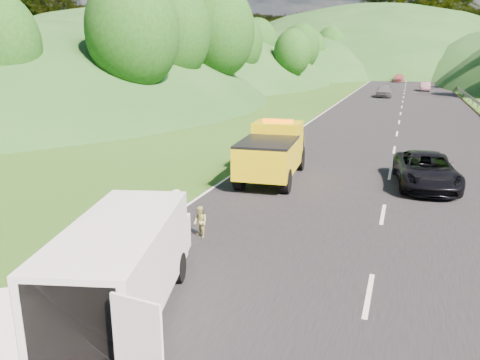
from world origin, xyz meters
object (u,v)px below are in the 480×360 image
at_px(child, 201,238).
at_px(passing_suv, 424,187).
at_px(woman, 179,236).
at_px(suitcase, 142,213).
at_px(white_van, 123,262).
at_px(tow_truck, 273,152).

relative_size(child, passing_suv, 0.19).
relative_size(woman, suitcase, 2.35).
xyz_separation_m(woman, child, (0.68, 0.12, 0.00)).
relative_size(white_van, child, 6.50).
xyz_separation_m(suitcase, passing_suv, (9.02, 7.80, -0.32)).
bearing_deg(suitcase, child, -13.58).
bearing_deg(tow_truck, child, -95.81).
distance_m(white_van, passing_suv, 14.38).
bearing_deg(tow_truck, suitcase, -114.97).
bearing_deg(passing_suv, suitcase, -145.68).
relative_size(white_van, suitcase, 10.06).
bearing_deg(woman, white_van, 161.97).
xyz_separation_m(white_van, suitcase, (-2.62, 5.03, -0.87)).
relative_size(suitcase, passing_suv, 0.13).
xyz_separation_m(white_van, passing_suv, (6.39, 12.83, -1.19)).
bearing_deg(tow_truck, woman, -100.88).
distance_m(woman, passing_suv, 11.20).
height_order(child, suitcase, suitcase).
height_order(woman, passing_suv, woman).
distance_m(woman, child, 0.69).
height_order(tow_truck, passing_suv, tow_truck).
height_order(child, passing_suv, passing_suv).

